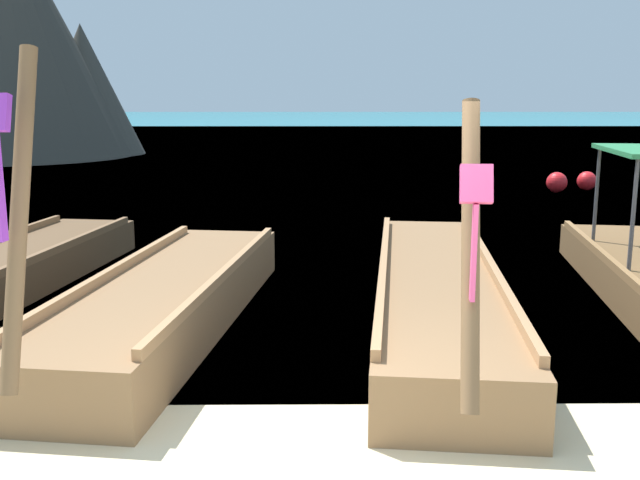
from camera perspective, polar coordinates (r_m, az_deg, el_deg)
name	(u,v)px	position (r m, az deg, el deg)	size (l,w,h in m)	color
sea_water	(314,125)	(65.69, -0.44, 9.05)	(120.00, 120.00, 0.00)	#147A89
longtail_boat_violet_ribbon	(169,300)	(8.20, -11.88, -4.70)	(2.06, 6.14, 2.88)	olive
longtail_boat_pink_ribbon	(436,293)	(8.49, 9.19, -4.13)	(2.07, 7.29, 2.52)	olive
karst_rock	(10,30)	(34.26, -23.34, 14.99)	(10.78, 10.51, 11.09)	#383833
mooring_buoy_near	(557,182)	(20.37, 18.23, 4.35)	(0.55, 0.55, 0.55)	red
mooring_buoy_far	(587,181)	(21.11, 20.36, 4.41)	(0.52, 0.52, 0.52)	red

